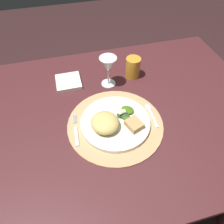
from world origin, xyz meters
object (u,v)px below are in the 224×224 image
Objects in this scene: fork at (76,131)px; dinner_plate at (115,122)px; dining_table at (102,131)px; amber_tumbler at (133,67)px; wine_glass at (108,66)px; spoon at (150,111)px; napkin at (68,82)px.

dinner_plate is at bearing -1.27° from fork.
amber_tumbler is at bearing 45.51° from dining_table.
dining_table is 9.88× the size of wine_glass.
spoon is at bearing -11.32° from dining_table.
spoon reaches higher than fork.
dining_table is 5.24× the size of dinner_plate.
spoon is (0.20, -0.04, 0.12)m from dining_table.
wine_glass is 0.14m from amber_tumbler.
amber_tumbler is at bearing 40.53° from fork.
amber_tumbler is at bearing -4.16° from napkin.
spoon is at bearing -60.74° from wine_glass.
dining_table is 10.97× the size of spoon.
wine_glass is (0.18, -0.05, 0.09)m from napkin.
napkin is at bearing 88.48° from fork.
wine_glass reaches higher than fork.
spoon is 0.40m from napkin.
dining_table is at bearing -66.13° from napkin.
napkin is at bearing 116.42° from dinner_plate.
dinner_plate is at bearing -55.28° from dining_table.
fork is 1.33× the size of napkin.
dining_table is 0.33m from amber_tumbler.
napkin is (-0.10, 0.23, 0.12)m from dining_table.
spoon is at bearing 3.80° from fork.
wine_glass is (0.08, 0.18, 0.22)m from dining_table.
fork is at bearing -176.20° from spoon.
spoon is at bearing -91.17° from amber_tumbler.
amber_tumbler is (0.20, 0.21, 0.16)m from dining_table.
wine_glass is at bearing 119.26° from spoon.
napkin reaches higher than dining_table.
amber_tumbler is (0.30, -0.02, 0.04)m from napkin.
dining_table is 12.04× the size of napkin.
dinner_plate is 0.26m from wine_glass.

